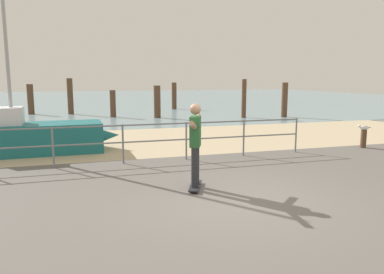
{
  "coord_description": "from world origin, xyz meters",
  "views": [
    {
      "loc": [
        -2.66,
        -5.94,
        2.23
      ],
      "look_at": [
        -0.25,
        2.0,
        0.9
      ],
      "focal_mm": 34.58,
      "sensor_mm": 36.0,
      "label": 1
    }
  ],
  "objects_px": {
    "skateboard": "(195,186)",
    "bollard_short": "(363,139)",
    "seagull": "(364,128)",
    "sailboat": "(30,137)",
    "skateboarder": "(195,140)"
  },
  "relations": [
    {
      "from": "skateboard",
      "to": "bollard_short",
      "type": "distance_m",
      "value": 7.0
    },
    {
      "from": "bollard_short",
      "to": "seagull",
      "type": "bearing_deg",
      "value": 177.23
    },
    {
      "from": "sailboat",
      "to": "skateboarder",
      "type": "height_order",
      "value": "sailboat"
    },
    {
      "from": "skateboarder",
      "to": "bollard_short",
      "type": "relative_size",
      "value": 2.8
    },
    {
      "from": "skateboard",
      "to": "skateboarder",
      "type": "distance_m",
      "value": 0.95
    },
    {
      "from": "sailboat",
      "to": "bollard_short",
      "type": "height_order",
      "value": "sailboat"
    },
    {
      "from": "sailboat",
      "to": "skateboard",
      "type": "relative_size",
      "value": 6.86
    },
    {
      "from": "skateboarder",
      "to": "seagull",
      "type": "distance_m",
      "value": 6.99
    },
    {
      "from": "skateboard",
      "to": "skateboarder",
      "type": "xyz_separation_m",
      "value": [
        0.0,
        -0.0,
        0.95
      ]
    },
    {
      "from": "bollard_short",
      "to": "seagull",
      "type": "relative_size",
      "value": 1.21
    },
    {
      "from": "sailboat",
      "to": "skateboard",
      "type": "bearing_deg",
      "value": -52.92
    },
    {
      "from": "bollard_short",
      "to": "skateboarder",
      "type": "bearing_deg",
      "value": -157.64
    },
    {
      "from": "bollard_short",
      "to": "seagull",
      "type": "distance_m",
      "value": 0.37
    },
    {
      "from": "skateboard",
      "to": "seagull",
      "type": "height_order",
      "value": "seagull"
    },
    {
      "from": "skateboard",
      "to": "bollard_short",
      "type": "xyz_separation_m",
      "value": [
        6.47,
        2.66,
        0.23
      ]
    }
  ]
}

